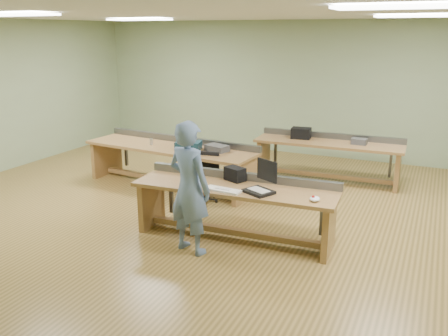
{
  "coord_description": "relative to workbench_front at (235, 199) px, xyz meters",
  "views": [
    {
      "loc": [
        2.99,
        -6.51,
        2.74
      ],
      "look_at": [
        0.26,
        -0.6,
        0.87
      ],
      "focal_mm": 38.0,
      "sensor_mm": 36.0,
      "label": 1
    }
  ],
  "objects": [
    {
      "name": "parts_bin_grey",
      "position": [
        -1.05,
        1.64,
        0.25
      ],
      "size": [
        0.44,
        0.35,
        0.11
      ],
      "primitive_type": "cube",
      "rotation": [
        0.0,
        0.0,
        -0.3
      ],
      "color": "#3A3A3D",
      "rests_on": "workbench_mid"
    },
    {
      "name": "floor",
      "position": [
        -0.59,
        0.96,
        -0.55
      ],
      "size": [
        10.0,
        10.0,
        0.0
      ],
      "primitive_type": "plane",
      "color": "olive",
      "rests_on": "ground"
    },
    {
      "name": "fluor_panels",
      "position": [
        -0.59,
        0.96,
        2.42
      ],
      "size": [
        6.2,
        3.5,
        0.03
      ],
      "color": "white",
      "rests_on": "ceiling"
    },
    {
      "name": "wall_back",
      "position": [
        -0.59,
        4.96,
        0.95
      ],
      "size": [
        10.0,
        0.04,
        3.0
      ],
      "primitive_type": "cube",
      "color": "#8BA37C",
      "rests_on": "floor"
    },
    {
      "name": "workbench_back",
      "position": [
        0.55,
        3.18,
        -0.0
      ],
      "size": [
        2.76,
        0.82,
        0.86
      ],
      "rotation": [
        0.0,
        0.0,
        0.03
      ],
      "color": "#986940",
      "rests_on": "floor"
    },
    {
      "name": "task_chair",
      "position": [
        -1.04,
        1.18,
        -0.26
      ],
      "size": [
        0.5,
        0.5,
        0.81
      ],
      "rotation": [
        0.0,
        0.0,
        0.15
      ],
      "color": "black",
      "rests_on": "floor"
    },
    {
      "name": "person",
      "position": [
        -0.36,
        -0.62,
        0.3
      ],
      "size": [
        0.71,
        0.55,
        1.72
      ],
      "primitive_type": "imported",
      "rotation": [
        0.0,
        0.0,
        2.9
      ],
      "color": "slate",
      "rests_on": "floor"
    },
    {
      "name": "parts_bin_teal",
      "position": [
        -1.55,
        1.51,
        0.27
      ],
      "size": [
        0.49,
        0.41,
        0.15
      ],
      "primitive_type": "cube",
      "rotation": [
        0.0,
        0.0,
        0.24
      ],
      "color": "#122D3A",
      "rests_on": "workbench_mid"
    },
    {
      "name": "tray_back",
      "position": [
        1.1,
        3.2,
        0.25
      ],
      "size": [
        0.28,
        0.21,
        0.11
      ],
      "primitive_type": "cube",
      "rotation": [
        0.0,
        0.0,
        -0.05
      ],
      "color": "#3A3A3D",
      "rests_on": "workbench_back"
    },
    {
      "name": "wall_front",
      "position": [
        -0.59,
        -3.04,
        0.95
      ],
      "size": [
        10.0,
        0.04,
        3.0
      ],
      "primitive_type": "cube",
      "color": "#8BA37C",
      "rests_on": "floor"
    },
    {
      "name": "trackball_mouse",
      "position": [
        1.12,
        -0.15,
        0.23
      ],
      "size": [
        0.13,
        0.15,
        0.06
      ],
      "primitive_type": "ellipsoid",
      "rotation": [
        0.0,
        0.0,
        0.02
      ],
      "color": "white",
      "rests_on": "workbench_front"
    },
    {
      "name": "workbench_front",
      "position": [
        0.0,
        0.0,
        0.0
      ],
      "size": [
        2.8,
        0.89,
        0.86
      ],
      "rotation": [
        0.0,
        0.0,
        0.06
      ],
      "color": "#986940",
      "rests_on": "floor"
    },
    {
      "name": "laptop_base",
      "position": [
        0.39,
        -0.15,
        0.22
      ],
      "size": [
        0.44,
        0.41,
        0.04
      ],
      "primitive_type": "cube",
      "rotation": [
        0.0,
        0.0,
        -0.46
      ],
      "color": "black",
      "rests_on": "workbench_front"
    },
    {
      "name": "keyboard",
      "position": [
        -0.06,
        -0.27,
        0.21
      ],
      "size": [
        0.5,
        0.2,
        0.03
      ],
      "primitive_type": "cube",
      "rotation": [
        0.0,
        0.0,
        -0.08
      ],
      "color": "white",
      "rests_on": "workbench_front"
    },
    {
      "name": "laptop_screen",
      "position": [
        0.45,
        -0.02,
        0.47
      ],
      "size": [
        0.32,
        0.17,
        0.28
      ],
      "primitive_type": "cube",
      "rotation": [
        0.0,
        0.0,
        -0.46
      ],
      "color": "black",
      "rests_on": "laptop_base"
    },
    {
      "name": "ceiling",
      "position": [
        -0.59,
        0.96,
        2.45
      ],
      "size": [
        10.0,
        10.0,
        0.0
      ],
      "primitive_type": "plane",
      "color": "silver",
      "rests_on": "wall_back"
    },
    {
      "name": "workbench_mid",
      "position": [
        -1.98,
        1.63,
        0.01
      ],
      "size": [
        3.35,
        1.17,
        0.86
      ],
      "rotation": [
        0.0,
        0.0,
        -0.09
      ],
      "color": "#986940",
      "rests_on": "floor"
    },
    {
      "name": "storage_box_back",
      "position": [
        -0.01,
        3.23,
        0.3
      ],
      "size": [
        0.39,
        0.29,
        0.21
      ],
      "primitive_type": "cube",
      "rotation": [
        0.0,
        0.0,
        0.1
      ],
      "color": "black",
      "rests_on": "workbench_back"
    },
    {
      "name": "mug",
      "position": [
        -1.8,
        1.56,
        0.24
      ],
      "size": [
        0.14,
        0.14,
        0.09
      ],
      "primitive_type": "imported",
      "rotation": [
        0.0,
        0.0,
        0.2
      ],
      "color": "#3A3A3D",
      "rests_on": "workbench_mid"
    },
    {
      "name": "camera_bag",
      "position": [
        -0.1,
        0.21,
        0.29
      ],
      "size": [
        0.33,
        0.28,
        0.19
      ],
      "primitive_type": "cube",
      "rotation": [
        0.0,
        0.0,
        -0.41
      ],
      "color": "black",
      "rests_on": "workbench_front"
    },
    {
      "name": "drinks_can",
      "position": [
        -2.35,
        1.57,
        0.25
      ],
      "size": [
        0.07,
        0.07,
        0.11
      ],
      "primitive_type": "cylinder",
      "rotation": [
        0.0,
        0.0,
        0.23
      ],
      "color": "#B4B5B9",
      "rests_on": "workbench_mid"
    }
  ]
}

